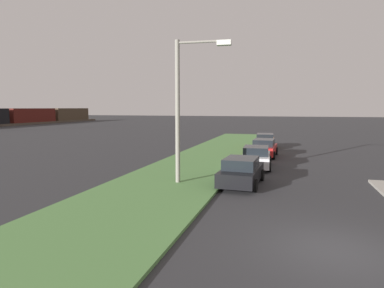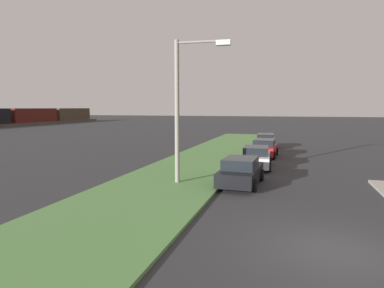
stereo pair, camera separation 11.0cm
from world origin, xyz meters
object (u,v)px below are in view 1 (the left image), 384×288
parked_car_white (256,157)px  parked_car_red (264,148)px  streetlight (184,101)px  parked_car_orange (265,141)px  parked_car_black (241,172)px

parked_car_white → parked_car_red: 5.41m
parked_car_red → streetlight: size_ratio=0.58×
parked_car_white → parked_car_orange: same height
parked_car_black → parked_car_white: bearing=-0.2°
parked_car_black → streetlight: size_ratio=0.58×
parked_car_red → streetlight: bearing=166.3°
parked_car_white → parked_car_orange: 11.34m
parked_car_red → parked_car_orange: 5.94m
parked_car_red → streetlight: 12.56m
parked_car_red → parked_car_white: bearing=-179.3°
parked_car_orange → streetlight: bearing=167.2°
parked_car_white → parked_car_red: bearing=-4.3°
parked_car_black → streetlight: bearing=107.6°
parked_car_orange → streetlight: streetlight is taller
parked_car_white → streetlight: 7.82m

